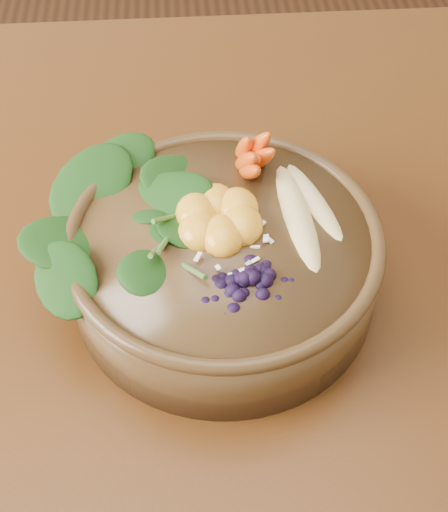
{
  "coord_description": "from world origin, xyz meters",
  "views": [
    {
      "loc": [
        0.12,
        -0.49,
        1.3
      ],
      "look_at": [
        0.15,
        -0.06,
        0.8
      ],
      "focal_mm": 50.0,
      "sensor_mm": 36.0,
      "label": 1
    }
  ],
  "objects_px": {
    "banana_halves": "(307,197)",
    "stoneware_bowl": "(224,263)",
    "kale_heap": "(155,187)",
    "blueberry_pile": "(254,267)",
    "dining_table": "(84,308)",
    "mandarin_cluster": "(219,209)",
    "carrot_cluster": "(245,135)"
  },
  "relations": [
    {
      "from": "dining_table",
      "to": "kale_heap",
      "type": "relative_size",
      "value": 8.41
    },
    {
      "from": "dining_table",
      "to": "stoneware_bowl",
      "type": "relative_size",
      "value": 5.51
    },
    {
      "from": "dining_table",
      "to": "carrot_cluster",
      "type": "xyz_separation_m",
      "value": [
        0.18,
        0.03,
        0.21
      ]
    },
    {
      "from": "banana_halves",
      "to": "stoneware_bowl",
      "type": "bearing_deg",
      "value": -177.26
    },
    {
      "from": "kale_heap",
      "to": "mandarin_cluster",
      "type": "bearing_deg",
      "value": -24.57
    },
    {
      "from": "mandarin_cluster",
      "to": "blueberry_pile",
      "type": "bearing_deg",
      "value": -72.05
    },
    {
      "from": "dining_table",
      "to": "blueberry_pile",
      "type": "relative_size",
      "value": 11.93
    },
    {
      "from": "dining_table",
      "to": "mandarin_cluster",
      "type": "distance_m",
      "value": 0.24
    },
    {
      "from": "blueberry_pile",
      "to": "stoneware_bowl",
      "type": "bearing_deg",
      "value": 110.08
    },
    {
      "from": "mandarin_cluster",
      "to": "banana_halves",
      "type": "bearing_deg",
      "value": 7.47
    },
    {
      "from": "dining_table",
      "to": "stoneware_bowl",
      "type": "xyz_separation_m",
      "value": [
        0.15,
        -0.06,
        0.13
      ]
    },
    {
      "from": "dining_table",
      "to": "mandarin_cluster",
      "type": "bearing_deg",
      "value": -14.76
    },
    {
      "from": "kale_heap",
      "to": "blueberry_pile",
      "type": "xyz_separation_m",
      "value": [
        0.08,
        -0.1,
        -0.0
      ]
    },
    {
      "from": "stoneware_bowl",
      "to": "banana_halves",
      "type": "relative_size",
      "value": 1.71
    },
    {
      "from": "dining_table",
      "to": "banana_halves",
      "type": "relative_size",
      "value": 9.4
    },
    {
      "from": "stoneware_bowl",
      "to": "blueberry_pile",
      "type": "xyz_separation_m",
      "value": [
        0.02,
        -0.06,
        0.06
      ]
    },
    {
      "from": "stoneware_bowl",
      "to": "blueberry_pile",
      "type": "relative_size",
      "value": 2.16
    },
    {
      "from": "stoneware_bowl",
      "to": "mandarin_cluster",
      "type": "relative_size",
      "value": 3.15
    },
    {
      "from": "dining_table",
      "to": "stoneware_bowl",
      "type": "height_order",
      "value": "stoneware_bowl"
    },
    {
      "from": "kale_heap",
      "to": "dining_table",
      "type": "bearing_deg",
      "value": 171.74
    },
    {
      "from": "dining_table",
      "to": "blueberry_pile",
      "type": "height_order",
      "value": "blueberry_pile"
    },
    {
      "from": "blueberry_pile",
      "to": "dining_table",
      "type": "bearing_deg",
      "value": 146.95
    },
    {
      "from": "stoneware_bowl",
      "to": "banana_halves",
      "type": "height_order",
      "value": "banana_halves"
    },
    {
      "from": "carrot_cluster",
      "to": "kale_heap",
      "type": "bearing_deg",
      "value": -169.49
    },
    {
      "from": "dining_table",
      "to": "mandarin_cluster",
      "type": "xyz_separation_m",
      "value": [
        0.15,
        -0.04,
        0.19
      ]
    },
    {
      "from": "carrot_cluster",
      "to": "mandarin_cluster",
      "type": "bearing_deg",
      "value": -129.81
    },
    {
      "from": "kale_heap",
      "to": "banana_halves",
      "type": "xyz_separation_m",
      "value": [
        0.14,
        -0.02,
        -0.01
      ]
    },
    {
      "from": "stoneware_bowl",
      "to": "banana_halves",
      "type": "xyz_separation_m",
      "value": [
        0.08,
        0.03,
        0.05
      ]
    },
    {
      "from": "stoneware_bowl",
      "to": "carrot_cluster",
      "type": "distance_m",
      "value": 0.12
    },
    {
      "from": "dining_table",
      "to": "blueberry_pile",
      "type": "bearing_deg",
      "value": -33.05
    },
    {
      "from": "kale_heap",
      "to": "banana_halves",
      "type": "distance_m",
      "value": 0.14
    },
    {
      "from": "carrot_cluster",
      "to": "banana_halves",
      "type": "xyz_separation_m",
      "value": [
        0.05,
        -0.06,
        -0.03
      ]
    }
  ]
}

